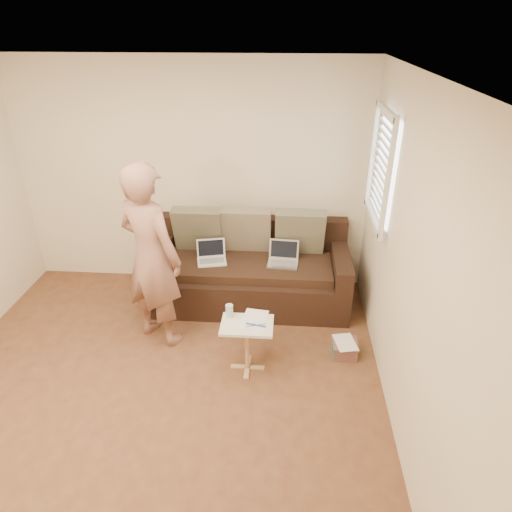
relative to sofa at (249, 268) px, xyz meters
The scene contains 17 objects.
floor 1.95m from the sofa, 111.48° to the right, with size 4.50×4.50×0.00m, color #552F1F.
ceiling 2.89m from the sofa, 111.48° to the right, with size 4.50×4.50×0.00m, color white.
wall_back 1.22m from the sofa, 145.78° to the left, with size 4.00×4.00×0.00m, color beige.
wall_right 2.37m from the sofa, 53.75° to the right, with size 4.50×4.50×0.00m, color beige.
window_blinds 1.81m from the sofa, 12.39° to the right, with size 0.12×0.88×1.08m, color white, non-canonical shape.
sofa is the anchor object (origin of this frame).
pillow_left 0.73m from the sofa, 161.29° to the left, with size 0.55×0.14×0.55m, color brown, non-canonical shape.
pillow_mid 0.43m from the sofa, 102.38° to the left, with size 0.55×0.14×0.55m, color #706850, non-canonical shape.
pillow_right 0.69m from the sofa, 20.80° to the left, with size 0.55×0.14×0.55m, color brown, non-canonical shape.
laptop_silver 0.39m from the sofa, 10.02° to the right, with size 0.33×0.24×0.22m, color #B7BABC, non-canonical shape.
laptop_white 0.43m from the sofa, 169.89° to the right, with size 0.31×0.23×0.23m, color white, non-canonical shape.
person 1.24m from the sofa, 139.25° to the right, with size 0.68×0.46×1.85m, color #89504A.
side_table 1.17m from the sofa, 86.13° to the right, with size 0.47×0.33×0.51m, color silver, non-canonical shape.
drinking_glass 1.07m from the sofa, 94.90° to the right, with size 0.07×0.07×0.12m, color silver, non-canonical shape.
scissors 1.19m from the sofa, 82.38° to the right, with size 0.18×0.10×0.02m, color silver, non-canonical shape.
paper_on_table 1.09m from the sofa, 82.64° to the right, with size 0.21×0.30×0.00m, color white, non-canonical shape.
striped_box 1.39m from the sofa, 41.87° to the right, with size 0.24×0.24×0.15m, color red, non-canonical shape.
Camera 1 is at (1.09, -2.59, 2.92)m, focal length 31.50 mm.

